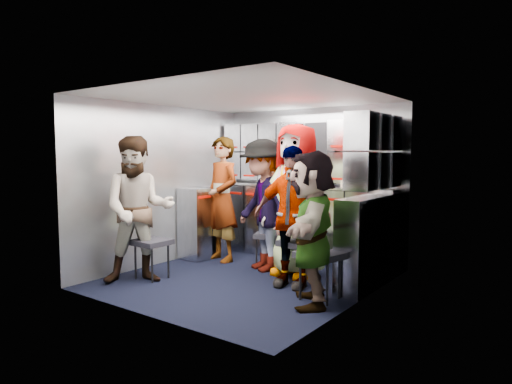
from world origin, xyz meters
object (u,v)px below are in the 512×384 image
Objects in this scene: attendant_arc_e at (312,228)px; jump_seat_mid_right at (300,245)px; jump_seat_near_left at (152,244)px; attendant_arc_c at (297,200)px; attendant_arc_d at (292,216)px; jump_seat_center at (304,244)px; jump_seat_near_right at (320,258)px; attendant_arc_b at (262,205)px; attendant_arc_a at (139,210)px; attendant_standing at (222,199)px; jump_seat_mid_left at (271,237)px.

jump_seat_mid_right is at bearing -170.90° from attendant_arc_e.
jump_seat_near_left is 0.26× the size of attendant_arc_c.
jump_seat_center is at bearing 100.74° from attendant_arc_d.
jump_seat_center is at bearing 128.99° from jump_seat_near_right.
jump_seat_near_right is 1.37m from attendant_arc_b.
attendant_arc_a reaches higher than attendant_arc_d.
attendant_arc_b is at bearing 151.60° from jump_seat_near_right.
jump_seat_mid_right is at bearing 83.03° from attendant_arc_d.
attendant_arc_b reaches higher than attendant_arc_e.
jump_seat_center is at bearing 95.81° from attendant_arc_c.
attendant_arc_c is at bearing 30.27° from attendant_arc_b.
attendant_standing is at bearing -174.28° from jump_seat_center.
attendant_arc_d is at bearing -90.00° from jump_seat_mid_right.
attendant_arc_a is 1.11× the size of attendant_arc_e.
jump_seat_mid_left is 0.48m from jump_seat_center.
jump_seat_near_left is 0.31× the size of attendant_arc_e.
attendant_arc_d is (1.41, -0.48, -0.07)m from attendant_standing.
attendant_standing is (-1.41, 0.30, 0.42)m from jump_seat_mid_right.
attendant_arc_e is (0.48, -0.41, -0.03)m from attendant_arc_d.
attendant_arc_e is at bearing -45.20° from attendant_arc_c.
attendant_arc_a is (0.00, -0.18, 0.42)m from jump_seat_near_left.
attendant_arc_c reaches higher than jump_seat_near_right.
jump_seat_center is (1.29, 1.31, -0.05)m from jump_seat_near_left.
attendant_arc_e is at bearing -90.00° from jump_seat_near_right.
jump_seat_near_left is at bearing -133.07° from attendant_arc_c.
attendant_arc_a is (-1.96, -0.66, 0.40)m from jump_seat_near_right.
jump_seat_near_right reaches higher than jump_seat_mid_left.
attendant_standing is at bearing 86.41° from jump_seat_near_left.
attendant_arc_c reaches higher than jump_seat_mid_left.
jump_seat_center is 0.86× the size of jump_seat_mid_right.
attendant_arc_d is (0.67, -0.39, -0.05)m from attendant_arc_b.
attendant_arc_c is at bearing -90.00° from jump_seat_center.
jump_seat_mid_left reaches higher than jump_seat_center.
jump_seat_mid_right is at bearing -45.48° from attendant_arc_c.
attendant_arc_c is (1.29, 1.13, 0.50)m from jump_seat_near_left.
attendant_arc_d is at bearing -17.78° from attendant_arc_a.
jump_seat_near_right is 0.29× the size of attendant_arc_a.
jump_seat_near_left is at bearing -111.30° from attendant_arc_e.
attendant_arc_a is at bearing -156.02° from attendant_arc_d.
attendant_arc_a is at bearing -106.25° from attendant_arc_e.
jump_seat_near_left is at bearing -166.25° from jump_seat_near_right.
attendant_arc_c reaches higher than jump_seat_mid_right.
attendant_arc_a reaches higher than jump_seat_near_right.
attendant_standing is at bearing -172.45° from jump_seat_mid_left.
attendant_arc_b reaches higher than jump_seat_center.
jump_seat_near_left is 2.01m from attendant_arc_e.
jump_seat_near_right is at bearing -38.22° from attendant_arc_c.
attendant_arc_c is at bearing 13.21° from attendant_standing.
jump_seat_mid_left is at bearing 149.68° from jump_seat_mid_right.
jump_seat_near_right is 2.06m from attendant_standing.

